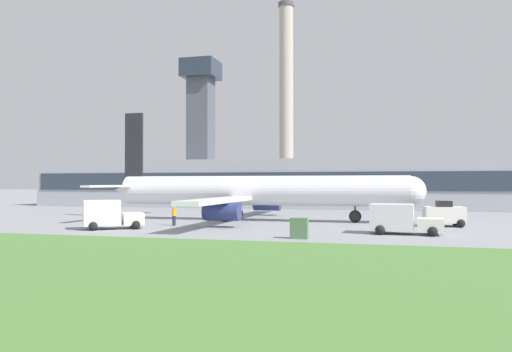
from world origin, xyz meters
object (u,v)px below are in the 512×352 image
Objects in this scene: airplane at (254,192)px; fuel_truck at (401,219)px; ground_crew_person at (174,215)px; pushback_tug at (444,215)px; baggage_truck at (109,215)px.

fuel_truck is at bearing -35.67° from airplane.
airplane is at bearing 55.32° from ground_crew_person.
airplane is at bearing 172.60° from pushback_tug.
airplane is 6.45× the size of baggage_truck.
pushback_tug reaches higher than fuel_truck.
fuel_truck is (13.75, -9.87, -1.79)m from airplane.
airplane is 6.10× the size of fuel_truck.
airplane reaches higher than baggage_truck.
pushback_tug is 0.67× the size of fuel_truck.
baggage_truck is at bearing -129.65° from ground_crew_person.
ground_crew_person is at bearing 172.81° from fuel_truck.
baggage_truck reaches higher than fuel_truck.
baggage_truck is at bearing -159.90° from pushback_tug.
airplane is at bearing 53.40° from baggage_truck.
ground_crew_person is at bearing 50.35° from baggage_truck.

